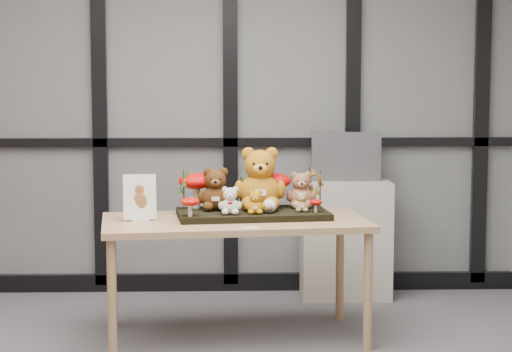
{
  "coord_description": "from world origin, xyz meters",
  "views": [
    {
      "loc": [
        0.44,
        -3.95,
        1.55
      ],
      "look_at": [
        0.59,
        1.23,
        0.95
      ],
      "focal_mm": 65.0,
      "sensor_mm": 36.0,
      "label": 1
    }
  ],
  "objects_px": {
    "diorama_tray": "(253,214)",
    "bear_small_yellow": "(255,201)",
    "mushroom_front_left": "(190,206)",
    "bear_brown_medium": "(216,187)",
    "bear_white_bow": "(230,199)",
    "mushroom_front_right": "(316,205)",
    "sign_holder": "(140,200)",
    "bear_tan_back": "(301,188)",
    "monitor": "(346,157)",
    "bear_beige_small": "(302,201)",
    "cabinet": "(346,239)",
    "mushroom_back_left": "(196,189)",
    "bear_pooh_yellow": "(260,175)",
    "plush_cream_hedgehog": "(269,205)",
    "mushroom_back_right": "(274,188)",
    "display_table": "(235,231)"
  },
  "relations": [
    {
      "from": "cabinet",
      "to": "mushroom_back_left",
      "type": "bearing_deg",
      "value": -141.09
    },
    {
      "from": "bear_brown_medium",
      "to": "mushroom_front_right",
      "type": "relative_size",
      "value": 3.3
    },
    {
      "from": "plush_cream_hedgehog",
      "to": "mushroom_back_right",
      "type": "xyz_separation_m",
      "value": [
        0.04,
        0.23,
        0.07
      ]
    },
    {
      "from": "bear_beige_small",
      "to": "bear_white_bow",
      "type": "bearing_deg",
      "value": -175.07
    },
    {
      "from": "bear_beige_small",
      "to": "mushroom_front_right",
      "type": "distance_m",
      "value": 0.09
    },
    {
      "from": "bear_brown_medium",
      "to": "mushroom_back_right",
      "type": "relative_size",
      "value": 1.22
    },
    {
      "from": "display_table",
      "to": "mushroom_front_left",
      "type": "relative_size",
      "value": 13.37
    },
    {
      "from": "diorama_tray",
      "to": "bear_white_bow",
      "type": "distance_m",
      "value": 0.21
    },
    {
      "from": "bear_white_bow",
      "to": "bear_brown_medium",
      "type": "bearing_deg",
      "value": 110.16
    },
    {
      "from": "mushroom_back_right",
      "to": "cabinet",
      "type": "relative_size",
      "value": 0.28
    },
    {
      "from": "mushroom_back_right",
      "to": "sign_holder",
      "type": "relative_size",
      "value": 0.84
    },
    {
      "from": "bear_brown_medium",
      "to": "bear_small_yellow",
      "type": "bearing_deg",
      "value": -40.9
    },
    {
      "from": "monitor",
      "to": "diorama_tray",
      "type": "bearing_deg",
      "value": -125.2
    },
    {
      "from": "cabinet",
      "to": "bear_pooh_yellow",
      "type": "bearing_deg",
      "value": -126.43
    },
    {
      "from": "plush_cream_hedgehog",
      "to": "sign_holder",
      "type": "height_order",
      "value": "sign_holder"
    },
    {
      "from": "plush_cream_hedgehog",
      "to": "monitor",
      "type": "distance_m",
      "value": 1.18
    },
    {
      "from": "plush_cream_hedgehog",
      "to": "bear_white_bow",
      "type": "bearing_deg",
      "value": -176.65
    },
    {
      "from": "display_table",
      "to": "monitor",
      "type": "height_order",
      "value": "monitor"
    },
    {
      "from": "bear_white_bow",
      "to": "mushroom_back_left",
      "type": "relative_size",
      "value": 0.75
    },
    {
      "from": "bear_brown_medium",
      "to": "display_table",
      "type": "bearing_deg",
      "value": -52.17
    },
    {
      "from": "sign_holder",
      "to": "cabinet",
      "type": "bearing_deg",
      "value": 29.2
    },
    {
      "from": "mushroom_front_right",
      "to": "sign_holder",
      "type": "relative_size",
      "value": 0.31
    },
    {
      "from": "mushroom_back_left",
      "to": "mushroom_front_right",
      "type": "relative_size",
      "value": 2.79
    },
    {
      "from": "diorama_tray",
      "to": "bear_beige_small",
      "type": "relative_size",
      "value": 6.79
    },
    {
      "from": "bear_tan_back",
      "to": "monitor",
      "type": "height_order",
      "value": "monitor"
    },
    {
      "from": "bear_white_bow",
      "to": "monitor",
      "type": "bearing_deg",
      "value": 46.31
    },
    {
      "from": "display_table",
      "to": "bear_beige_small",
      "type": "bearing_deg",
      "value": -1.88
    },
    {
      "from": "plush_cream_hedgehog",
      "to": "monitor",
      "type": "height_order",
      "value": "monitor"
    },
    {
      "from": "bear_beige_small",
      "to": "mushroom_front_right",
      "type": "xyz_separation_m",
      "value": [
        0.08,
        -0.03,
        -0.02
      ]
    },
    {
      "from": "bear_pooh_yellow",
      "to": "bear_small_yellow",
      "type": "bearing_deg",
      "value": -106.77
    },
    {
      "from": "plush_cream_hedgehog",
      "to": "sign_holder",
      "type": "xyz_separation_m",
      "value": [
        -0.73,
        -0.03,
        0.04
      ]
    },
    {
      "from": "monitor",
      "to": "bear_brown_medium",
      "type": "bearing_deg",
      "value": -134.41
    },
    {
      "from": "bear_small_yellow",
      "to": "cabinet",
      "type": "distance_m",
      "value": 1.28
    },
    {
      "from": "bear_white_bow",
      "to": "bear_beige_small",
      "type": "height_order",
      "value": "bear_white_bow"
    },
    {
      "from": "mushroom_front_left",
      "to": "bear_brown_medium",
      "type": "bearing_deg",
      "value": 59.58
    },
    {
      "from": "display_table",
      "to": "mushroom_back_left",
      "type": "xyz_separation_m",
      "value": [
        -0.22,
        0.19,
        0.22
      ]
    },
    {
      "from": "bear_small_yellow",
      "to": "bear_beige_small",
      "type": "distance_m",
      "value": 0.28
    },
    {
      "from": "bear_tan_back",
      "to": "bear_small_yellow",
      "type": "bearing_deg",
      "value": -145.95
    },
    {
      "from": "cabinet",
      "to": "bear_tan_back",
      "type": "bearing_deg",
      "value": -115.22
    },
    {
      "from": "bear_white_bow",
      "to": "plush_cream_hedgehog",
      "type": "relative_size",
      "value": 2.02
    },
    {
      "from": "bear_brown_medium",
      "to": "plush_cream_hedgehog",
      "type": "xyz_separation_m",
      "value": [
        0.31,
        -0.12,
        -0.09
      ]
    },
    {
      "from": "diorama_tray",
      "to": "bear_small_yellow",
      "type": "distance_m",
      "value": 0.14
    },
    {
      "from": "mushroom_back_right",
      "to": "mushroom_front_right",
      "type": "relative_size",
      "value": 2.7
    },
    {
      "from": "diorama_tray",
      "to": "bear_brown_medium",
      "type": "height_order",
      "value": "bear_brown_medium"
    },
    {
      "from": "plush_cream_hedgehog",
      "to": "mushroom_back_right",
      "type": "height_order",
      "value": "mushroom_back_right"
    },
    {
      "from": "diorama_tray",
      "to": "mushroom_front_left",
      "type": "relative_size",
      "value": 7.3
    },
    {
      "from": "plush_cream_hedgehog",
      "to": "mushroom_front_right",
      "type": "distance_m",
      "value": 0.27
    },
    {
      "from": "sign_holder",
      "to": "monitor",
      "type": "xyz_separation_m",
      "value": [
        1.3,
        1.05,
        0.14
      ]
    },
    {
      "from": "bear_pooh_yellow",
      "to": "monitor",
      "type": "distance_m",
      "value": 1.05
    },
    {
      "from": "mushroom_front_right",
      "to": "sign_holder",
      "type": "height_order",
      "value": "sign_holder"
    }
  ]
}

